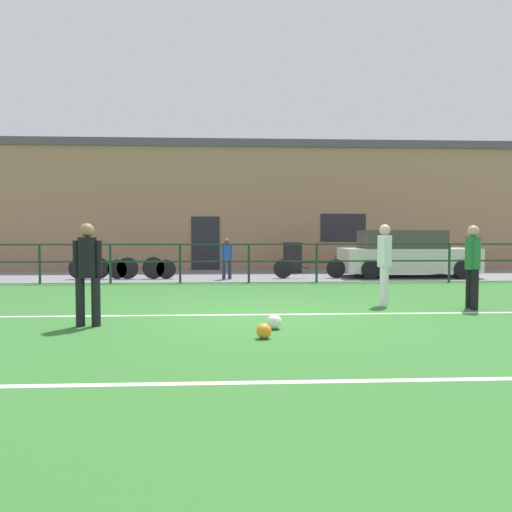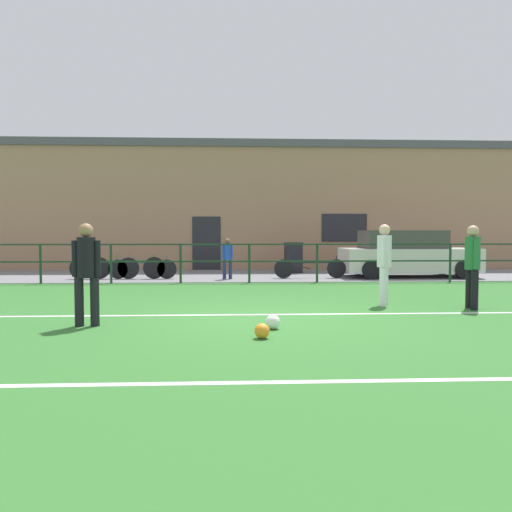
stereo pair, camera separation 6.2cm
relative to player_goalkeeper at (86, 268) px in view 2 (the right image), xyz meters
The scene contains 18 objects.
ground 2.99m from the player_goalkeeper, 13.41° to the left, with size 60.00×44.00×0.04m, color #33702D.
field_line_touchline 3.06m from the player_goalkeeper, 19.35° to the left, with size 36.00×0.11×0.00m, color white.
field_line_hash 4.22m from the player_goalkeeper, 47.94° to the right, with size 36.00×0.11×0.00m, color white.
pavement_strip 9.61m from the player_goalkeeper, 73.24° to the left, with size 48.00×5.00×0.02m, color slate.
perimeter_fence 7.21m from the player_goalkeeper, 67.49° to the left, with size 36.07×0.07×1.15m.
clubhouse_facade 13.25m from the player_goalkeeper, 77.89° to the left, with size 28.00×2.56×5.13m.
player_goalkeeper is the anchor object (origin of this frame).
player_striker 5.70m from the player_goalkeeper, 20.76° to the left, with size 0.29×0.41×1.63m.
player_winger 7.00m from the player_goalkeeper, 11.81° to the left, with size 0.28×0.44×1.61m.
soccer_ball_match 2.99m from the player_goalkeeper, 21.27° to the right, with size 0.21×0.21×0.21m, color orange.
soccer_ball_spare 3.02m from the player_goalkeeper, ahead, with size 0.22×0.22×0.22m, color white.
spectator_child 7.93m from the player_goalkeeper, 74.59° to the left, with size 0.34×0.22×1.27m.
parked_car_red 11.46m from the player_goalkeeper, 45.82° to the left, with size 4.32×1.86×1.53m.
bicycle_parked_0 7.95m from the player_goalkeeper, 97.64° to the left, with size 2.40×0.04×0.78m.
bicycle_parked_1 9.19m from the player_goalkeeper, 58.94° to the left, with size 2.31×0.04×0.71m.
bicycle_parked_2 8.07m from the player_goalkeeper, 102.51° to the left, with size 2.16×0.04×0.77m.
bicycle_parked_4 7.90m from the player_goalkeeper, 94.09° to the left, with size 2.12×0.04×0.71m.
trash_bin_0 10.95m from the player_goalkeeper, 65.94° to the left, with size 0.65×0.55×1.10m.
Camera 2 is at (-0.48, -8.48, 1.46)m, focal length 34.83 mm.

